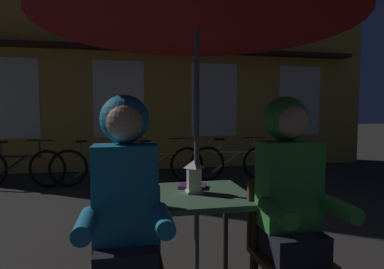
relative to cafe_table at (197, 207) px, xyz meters
The scene contains 13 objects.
cafe_table is the anchor object (origin of this frame).
patio_umbrella 1.42m from the cafe_table, ahead, with size 2.10×2.10×2.31m.
lantern 0.22m from the cafe_table, 148.05° to the left, with size 0.11×0.11×0.23m.
chair_left 0.62m from the cafe_table, 142.45° to the right, with size 0.40×0.40×0.87m.
chair_right 0.62m from the cafe_table, 37.55° to the right, with size 0.40×0.40×0.87m.
person_left_hooded 0.67m from the cafe_table, 138.43° to the right, with size 0.45×0.56×1.40m.
person_right_hooded 0.67m from the cafe_table, 41.57° to the right, with size 0.45×0.56×1.40m.
shopfront_building 5.94m from the cafe_table, 85.63° to the left, with size 10.00×0.93×6.20m.
bicycle_nearest 4.45m from the cafe_table, 122.28° to the left, with size 1.66×0.38×0.84m.
bicycle_second 3.85m from the cafe_table, 105.41° to the left, with size 1.67×0.28×0.84m.
bicycle_third 3.55m from the cafe_table, 88.65° to the left, with size 1.66×0.38×0.84m.
bicycle_fourth 3.91m from the cafe_table, 67.46° to the left, with size 1.67×0.26×0.84m.
book 0.19m from the cafe_table, 90.23° to the left, with size 0.20×0.14×0.02m, color #661E7A.
Camera 1 is at (-0.45, -2.12, 1.30)m, focal length 29.37 mm.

